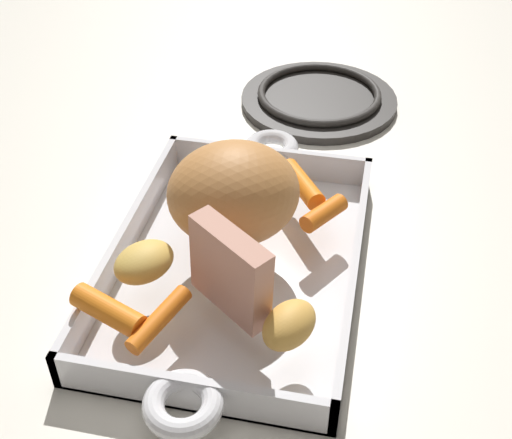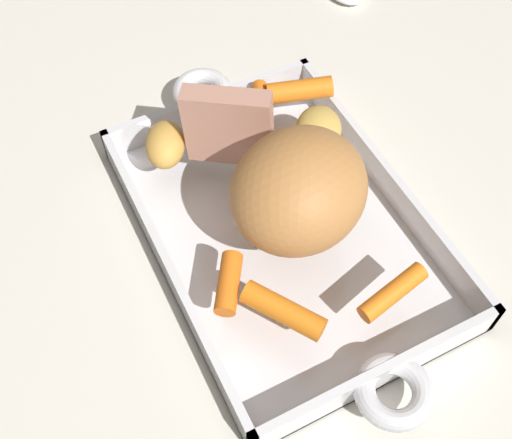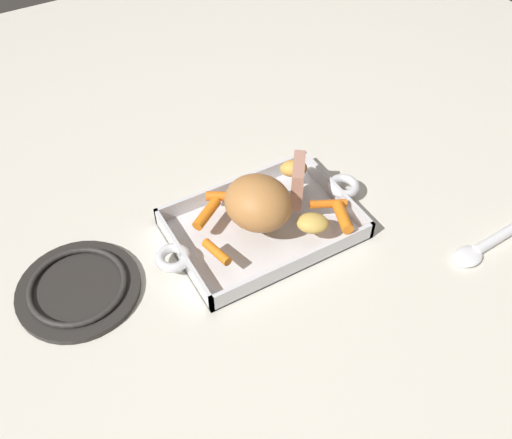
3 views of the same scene
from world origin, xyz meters
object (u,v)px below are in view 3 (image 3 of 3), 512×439
Objects in this scene: roast_slice_thick at (298,181)px; potato_golden_small at (313,223)px; baby_carrot_short at (328,204)px; stove_burner_rear at (78,288)px; baby_carrot_northeast at (220,196)px; roasting_dish at (263,226)px; serving_spoon at (489,243)px; baby_carrot_center_right at (217,252)px; baby_carrot_northwest at (207,214)px; potato_halved at (294,168)px; baby_carrot_southwest at (343,217)px; pork_roast at (258,203)px.

roast_slice_thick is 0.09m from potato_golden_small.
stove_burner_rear is at bearing 170.94° from baby_carrot_short.
baby_carrot_northeast is at bearing 126.46° from potato_golden_small.
roasting_dish is 0.13m from baby_carrot_short.
baby_carrot_short is 1.30× the size of baby_carrot_northeast.
baby_carrot_northeast is 0.25× the size of stove_burner_rear.
stove_burner_rear is (-0.40, 0.10, -0.04)m from potato_golden_small.
roast_slice_thick reaches higher than baby_carrot_northeast.
baby_carrot_northeast reaches higher than serving_spoon.
potato_golden_small is at bearing -150.54° from baby_carrot_short.
baby_carrot_short is 0.23m from baby_carrot_center_right.
roast_slice_thick is 0.38× the size of stove_burner_rear.
potato_golden_small is (0.06, -0.07, 0.04)m from roasting_dish.
roast_slice_thick is 1.14× the size of baby_carrot_northwest.
potato_halved is at bearing 94.37° from baby_carrot_short.
potato_halved is 0.26× the size of stove_burner_rear.
baby_carrot_northwest reaches higher than stove_burner_rear.
roast_slice_thick reaches higher than potato_golden_small.
potato_golden_small reaches higher than baby_carrot_southwest.
pork_roast is at bearing 18.53° from baby_carrot_center_right.
baby_carrot_northwest is 1.22× the size of potato_golden_small.
potato_golden_small is at bearing -49.00° from roasting_dish.
roast_slice_thick is 0.11m from baby_carrot_southwest.
potato_golden_small reaches higher than baby_carrot_northeast.
serving_spoon is (0.22, -0.20, -0.04)m from baby_carrot_short.
potato_golden_small is (0.11, -0.15, 0.01)m from baby_carrot_northeast.
pork_roast is 0.11m from baby_carrot_center_right.
serving_spoon is at bearing -53.15° from potato_halved.
baby_carrot_southwest is at bearing -29.98° from pork_roast.
baby_carrot_short is 0.06m from potato_golden_small.
baby_carrot_center_right is (-0.10, -0.03, -0.04)m from pork_roast.
potato_golden_small is at bearing -14.57° from stove_burner_rear.
baby_carrot_northwest is at bearing 141.84° from potato_golden_small.
baby_carrot_northwest reaches higher than serving_spoon.
roasting_dish is 0.13m from baby_carrot_center_right.
baby_carrot_short is 0.34× the size of serving_spoon.
baby_carrot_center_right is 0.24m from baby_carrot_southwest.
potato_halved reaches higher than baby_carrot_northwest.
pork_roast is 0.15m from potato_halved.
stove_burner_rear is (-0.29, -0.04, -0.04)m from baby_carrot_northeast.
stove_burner_rear is at bearing -175.77° from potato_halved.
baby_carrot_southwest reaches higher than baby_carrot_center_right.
baby_carrot_northwest is at bearing 157.21° from baby_carrot_short.
potato_halved is at bearing 93.88° from baby_carrot_southwest.
pork_roast is at bearing 150.02° from baby_carrot_southwest.
roasting_dish is 6.42× the size of baby_carrot_southwest.
roasting_dish is at bearing 18.79° from baby_carrot_center_right.
baby_carrot_short is 1.07× the size of baby_carrot_center_right.
pork_roast is 0.43m from serving_spoon.
baby_carrot_northwest reaches higher than baby_carrot_center_right.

